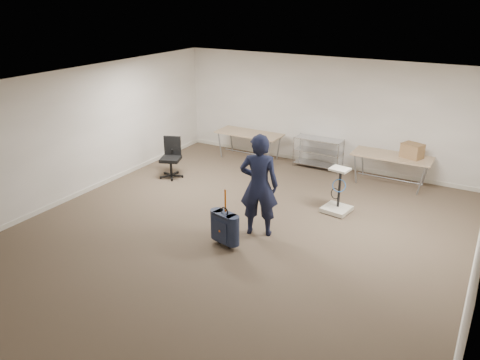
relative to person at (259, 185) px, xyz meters
The scene contains 10 objects.
ground 1.06m from the person, 142.10° to the right, with size 9.00×9.00×0.00m, color #4B3D2E.
room_shell 1.50m from the person, 106.29° to the left, with size 8.00×9.00×9.00m.
folding_table_left 4.32m from the person, 121.11° to the left, with size 1.80×0.75×0.73m.
folding_table_right 4.03m from the person, 66.96° to the left, with size 1.80×0.75×0.73m.
wire_shelf 3.99m from the person, 94.77° to the left, with size 1.22×0.47×0.80m.
person is the anchor object (origin of this frame).
suitcase 1.00m from the person, 111.42° to the right, with size 0.45×0.32×1.10m.
office_chair 3.65m from the person, 154.46° to the left, with size 0.60×0.61×0.99m.
equipment_cart 2.04m from the person, 58.77° to the left, with size 0.60×0.60×0.97m.
cardboard_box 4.24m from the person, 62.05° to the left, with size 0.45×0.33×0.33m, color #A2764B.
Camera 1 is at (3.94, -6.75, 4.25)m, focal length 35.00 mm.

